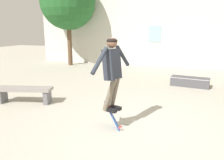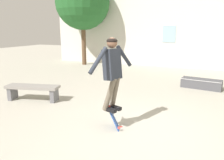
% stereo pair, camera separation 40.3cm
% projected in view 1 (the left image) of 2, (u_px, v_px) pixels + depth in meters
% --- Properties ---
extents(ground_plane, '(40.00, 40.00, 0.00)m').
position_uv_depth(ground_plane, '(137.00, 130.00, 4.60)').
color(ground_plane, '#B2AD9E').
extents(building_backdrop, '(16.56, 0.52, 5.81)m').
position_uv_depth(building_backdrop, '(169.00, 23.00, 11.92)').
color(building_backdrop, beige).
rests_on(building_backdrop, ground_plane).
extents(tree_left, '(3.08, 3.08, 5.09)m').
position_uv_depth(tree_left, '(68.00, 2.00, 12.15)').
color(tree_left, brown).
rests_on(tree_left, ground_plane).
extents(park_bench, '(1.63, 0.80, 0.45)m').
position_uv_depth(park_bench, '(24.00, 92.00, 6.22)').
color(park_bench, gray).
rests_on(park_bench, ground_plane).
extents(skate_ledge, '(1.41, 0.70, 0.34)m').
position_uv_depth(skate_ledge, '(190.00, 82.00, 8.08)').
color(skate_ledge, '#4C4C51').
rests_on(skate_ledge, ground_plane).
extents(skater, '(0.45, 1.27, 1.51)m').
position_uv_depth(skater, '(112.00, 68.00, 4.40)').
color(skater, '#282D38').
extents(skateboard_flipping, '(0.48, 0.38, 0.72)m').
position_uv_depth(skateboard_flipping, '(113.00, 118.00, 4.68)').
color(skateboard_flipping, '#2D519E').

